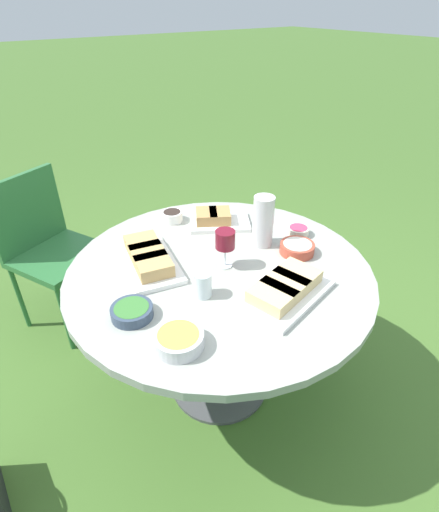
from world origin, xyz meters
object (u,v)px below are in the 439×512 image
Objects in this scene: water_pitcher at (263,221)px; wine_glass at (225,240)px; dining_table at (219,288)px; chair_near_left at (47,241)px.

wine_glass is (-0.04, 0.24, 0.01)m from water_pitcher.
chair_near_left reaches higher than dining_table.
chair_near_left is at bearing 26.28° from wine_glass.
wine_glass is at bearing 99.84° from water_pitcher.
dining_table is 7.58× the size of wine_glass.
wine_glass reaches higher than chair_near_left.
dining_table is at bearing 98.24° from wine_glass.
chair_near_left is 1.25m from water_pitcher.
water_pitcher is 1.40× the size of wine_glass.
wine_glass is at bearing -153.72° from chair_near_left.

